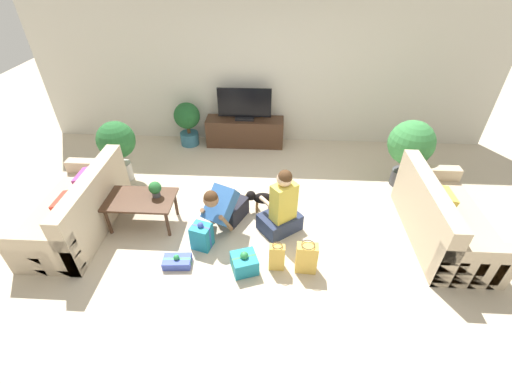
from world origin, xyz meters
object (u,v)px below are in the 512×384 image
object	(u,v)px
coffee_table	(140,202)
gift_bag_b	(306,258)
tv	(244,106)
gift_box_b	(202,236)
person_sitting	(281,209)
dog	(260,198)
potted_plant_back_left	(187,120)
sofa_left	(78,211)
gift_box_c	(177,261)
gift_bag_a	(277,257)
potted_plant_corner_left	(117,143)
person_kneeling	(224,207)
tabletop_plant	(155,189)
sofa_right	(442,219)
potted_plant_corner_right	(410,146)
gift_box_a	(244,263)
tv_console	(245,132)

from	to	relation	value
coffee_table	gift_bag_b	distance (m)	2.34
tv	gift_box_b	bearing A→B (deg)	-96.76
person_sitting	dog	bearing A→B (deg)	-90.23
coffee_table	potted_plant_back_left	xyz separation A→B (m)	(0.15, 2.34, 0.11)
sofa_left	gift_box_b	distance (m)	1.75
gift_bag_b	tv	bearing A→B (deg)	107.54
tv	gift_box_c	size ratio (longest dim) A/B	2.80
tv	potted_plant_back_left	distance (m)	1.12
gift_bag_b	gift_box_c	bearing A→B (deg)	-179.80
coffee_table	gift_bag_a	size ratio (longest dim) A/B	2.38
sofa_left	potted_plant_back_left	xyz separation A→B (m)	(0.98, 2.47, 0.20)
sofa_left	potted_plant_corner_left	world-z (taller)	potted_plant_corner_left
tv	person_kneeling	size ratio (longest dim) A/B	1.21
gift_box_b	gift_bag_a	distance (m)	1.02
potted_plant_back_left	gift_box_c	bearing A→B (deg)	-80.92
potted_plant_corner_left	tabletop_plant	world-z (taller)	potted_plant_corner_left
potted_plant_back_left	person_sitting	bearing A→B (deg)	-53.31
gift_bag_a	gift_bag_b	bearing A→B (deg)	-2.39
potted_plant_back_left	potted_plant_corner_left	xyz separation A→B (m)	(-0.83, -1.25, 0.18)
person_sitting	gift_box_c	bearing A→B (deg)	-8.15
gift_bag_a	person_kneeling	bearing A→B (deg)	134.63
sofa_right	dog	xyz separation A→B (m)	(-2.41, 0.42, -0.07)
sofa_right	potted_plant_corner_left	xyz separation A→B (m)	(-4.70, 1.13, 0.38)
tv	potted_plant_corner_left	size ratio (longest dim) A/B	0.96
person_sitting	tabletop_plant	world-z (taller)	person_sitting
sofa_right	tabletop_plant	world-z (taller)	sofa_right
tabletop_plant	sofa_left	bearing A→B (deg)	-169.03
sofa_right	tv	bearing A→B (deg)	48.95
person_kneeling	dog	world-z (taller)	person_kneeling
gift_box_b	potted_plant_corner_right	bearing A→B (deg)	28.03
potted_plant_corner_right	gift_box_b	bearing A→B (deg)	-151.97
gift_box_a	gift_box_c	xyz separation A→B (m)	(-0.84, 0.03, -0.06)
gift_bag_a	gift_box_c	bearing A→B (deg)	-179.05
person_kneeling	gift_box_a	size ratio (longest dim) A/B	2.19
gift_box_c	gift_bag_b	size ratio (longest dim) A/B	0.81
tv_console	potted_plant_corner_left	size ratio (longest dim) A/B	1.43
coffee_table	gift_box_c	bearing A→B (deg)	-49.12
coffee_table	tv	distance (m)	2.72
coffee_table	tv	world-z (taller)	tv
sofa_left	gift_box_c	xyz separation A→B (m)	(1.47, -0.61, -0.24)
gift_box_b	tv_console	bearing A→B (deg)	83.24
sofa_left	person_kneeling	world-z (taller)	sofa_left
tv	dog	bearing A→B (deg)	-79.31
potted_plant_back_left	potted_plant_corner_right	bearing A→B (deg)	-17.29
potted_plant_corner_left	coffee_table	bearing A→B (deg)	-57.97
tv	tabletop_plant	world-z (taller)	tv
gift_box_b	person_sitting	bearing A→B (deg)	20.10
tv_console	dog	world-z (taller)	tv_console
dog	gift_box_a	bearing A→B (deg)	-7.24
gift_bag_a	tabletop_plant	world-z (taller)	tabletop_plant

